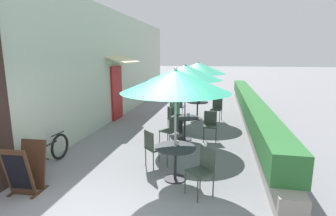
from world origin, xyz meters
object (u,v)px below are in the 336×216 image
object	(u,v)px
cafe_chair_mid_back	(173,118)
cafe_chair_near_left	(153,146)
patio_table_mid	(185,123)
patio_table_far	(197,106)
patio_umbrella_mid	(185,72)
coffee_cup_mid	(188,115)
cafe_chair_far_left	(179,105)
patio_umbrella_far	(198,68)
patio_table_near	(175,155)
menu_board	(26,169)
cafe_chair_mid_left	(171,129)
cafe_chair_near_right	(203,168)
cafe_chair_far_right	(217,108)
cafe_chair_mid_right	(210,123)
seated_patron_mid_back	(176,112)
coffee_cup_far	(199,101)
coffee_cup_near	(177,143)
bicycle_leaning	(44,154)
patio_umbrella_near	(176,81)

from	to	relation	value
cafe_chair_mid_back	cafe_chair_near_left	bearing A→B (deg)	-30.94
patio_table_mid	patio_table_far	distance (m)	2.69
patio_umbrella_mid	coffee_cup_mid	world-z (taller)	patio_umbrella_mid
patio_table_far	cafe_chair_far_left	distance (m)	0.76
cafe_chair_near_left	cafe_chair_mid_back	world-z (taller)	same
patio_umbrella_mid	patio_umbrella_far	size ratio (longest dim) A/B	1.00
patio_table_near	menu_board	world-z (taller)	menu_board
cafe_chair_mid_left	cafe_chair_mid_back	bearing A→B (deg)	35.77
cafe_chair_near_right	patio_umbrella_mid	bearing A→B (deg)	-30.99
cafe_chair_near_right	coffee_cup_mid	bearing A→B (deg)	-33.11
cafe_chair_near_left	coffee_cup_mid	size ratio (longest dim) A/B	9.67
patio_umbrella_far	cafe_chair_far_right	distance (m)	1.69
cafe_chair_far_right	cafe_chair_mid_right	bearing A→B (deg)	98.53
cafe_chair_mid_back	seated_patron_mid_back	distance (m)	0.20
cafe_chair_mid_left	patio_table_far	world-z (taller)	cafe_chair_mid_left
patio_table_far	cafe_chair_far_right	world-z (taller)	cafe_chair_far_right
cafe_chair_far_right	patio_table_far	bearing A→B (deg)	5.77
cafe_chair_mid_right	seated_patron_mid_back	distance (m)	1.27
patio_table_far	patio_table_mid	bearing A→B (deg)	-93.04
menu_board	patio_umbrella_far	bearing A→B (deg)	65.29
cafe_chair_mid_left	coffee_cup_mid	size ratio (longest dim) A/B	9.67
cafe_chair_mid_back	patio_umbrella_far	bearing A→B (deg)	131.82
seated_patron_mid_back	coffee_cup_far	xyz separation A→B (m)	(0.58, 2.00, 0.06)
patio_table_near	patio_umbrella_far	distance (m)	5.51
seated_patron_mid_back	cafe_chair_far_right	bearing A→B (deg)	114.95
patio_umbrella_mid	cafe_chair_mid_left	bearing A→B (deg)	-112.30
coffee_cup_near	coffee_cup_mid	distance (m)	2.61
seated_patron_mid_back	coffee_cup_mid	world-z (taller)	seated_patron_mid_back
bicycle_leaning	menu_board	size ratio (longest dim) A/B	1.83
cafe_chair_far_right	coffee_cup_far	distance (m)	0.73
menu_board	cafe_chair_far_left	bearing A→B (deg)	71.57
seated_patron_mid_back	patio_table_far	xyz separation A→B (m)	(0.51, 2.02, -0.16)
cafe_chair_near_right	patio_table_far	world-z (taller)	cafe_chair_near_right
cafe_chair_near_left	coffee_cup_near	distance (m)	0.74
patio_table_near	patio_umbrella_near	distance (m)	1.50
patio_umbrella_near	cafe_chair_mid_left	size ratio (longest dim) A/B	2.63
patio_umbrella_mid	coffee_cup_far	distance (m)	2.96
patio_umbrella_near	patio_table_mid	distance (m)	3.02
cafe_chair_mid_back	coffee_cup_near	bearing A→B (deg)	-20.01
cafe_chair_mid_right	patio_table_far	distance (m)	2.65
menu_board	coffee_cup_near	bearing A→B (deg)	21.44
cafe_chair_mid_right	patio_umbrella_far	world-z (taller)	patio_umbrella_far
coffee_cup_near	bicycle_leaning	world-z (taller)	coffee_cup_near
seated_patron_mid_back	cafe_chair_far_left	size ratio (longest dim) A/B	1.44
patio_table_mid	coffee_cup_far	world-z (taller)	coffee_cup_far
patio_umbrella_near	patio_umbrella_mid	distance (m)	2.63
coffee_cup_mid	bicycle_leaning	xyz separation A→B (m)	(-2.91, -2.76, -0.41)
patio_umbrella_mid	cafe_chair_far_right	world-z (taller)	patio_umbrella_mid
cafe_chair_mid_left	patio_umbrella_mid	bearing A→B (deg)	5.77
cafe_chair_mid_right	patio_umbrella_far	distance (m)	3.05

